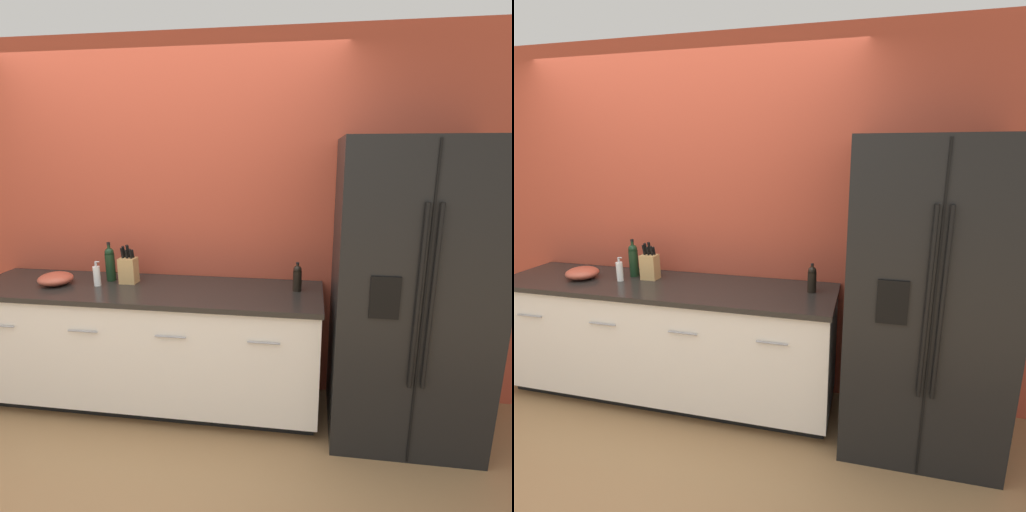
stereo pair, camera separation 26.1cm
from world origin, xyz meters
The scene contains 9 objects.
ground_plane centered at (0.00, 0.00, 0.00)m, with size 14.00×14.00×0.00m, color #997047.
wall_back centered at (0.00, 1.16, 1.30)m, with size 10.00×0.05×2.60m.
counter_unit centered at (-0.10, 0.82, 0.46)m, with size 2.47×0.64×0.90m.
refrigerator centered at (1.66, 0.77, 0.95)m, with size 0.91×0.74×1.89m.
knife_block centered at (-0.24, 0.89, 1.00)m, with size 0.12×0.09×0.28m.
wine_bottle centered at (-0.40, 0.92, 1.03)m, with size 0.07×0.07×0.29m.
soap_dispenser centered at (-0.43, 0.79, 0.97)m, with size 0.05×0.05×0.18m.
oil_bottle centered at (0.96, 0.88, 0.99)m, with size 0.06×0.06×0.20m.
mixing_bowl centered at (-0.74, 0.77, 0.94)m, with size 0.23×0.23×0.09m.
Camera 1 is at (1.05, -1.70, 1.79)m, focal length 28.00 mm.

